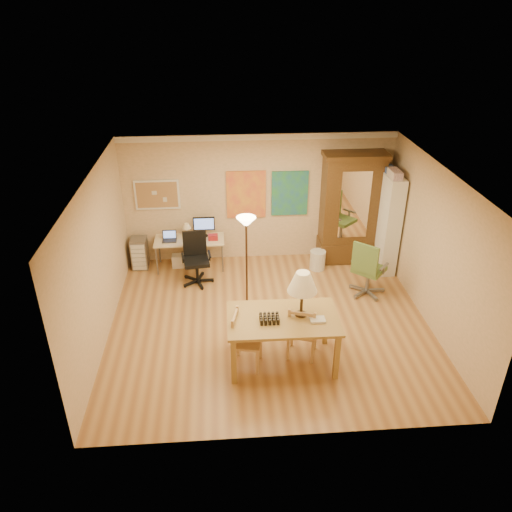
{
  "coord_description": "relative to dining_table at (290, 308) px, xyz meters",
  "views": [
    {
      "loc": [
        -0.78,
        -7.1,
        5.15
      ],
      "look_at": [
        -0.21,
        0.3,
        1.18
      ],
      "focal_mm": 35.0,
      "sensor_mm": 36.0,
      "label": 1
    }
  ],
  "objects": [
    {
      "name": "armoire",
      "position": [
        1.7,
        3.25,
        0.03
      ],
      "size": [
        1.28,
        0.61,
        2.35
      ],
      "color": "#3E2411",
      "rests_on": "floor"
    },
    {
      "name": "wastebin",
      "position": [
        1.0,
        2.86,
        -0.79
      ],
      "size": [
        0.32,
        0.32,
        0.4
      ],
      "primitive_type": "cylinder",
      "color": "silver",
      "rests_on": "floor"
    },
    {
      "name": "corkboard",
      "position": [
        -2.24,
        3.48,
        0.51
      ],
      "size": [
        0.9,
        0.04,
        0.62
      ],
      "primitive_type": "cube",
      "color": "tan",
      "rests_on": "floor"
    },
    {
      "name": "office_chair_black",
      "position": [
        -1.48,
        2.52,
        -0.72
      ],
      "size": [
        0.64,
        0.64,
        1.04
      ],
      "color": "black",
      "rests_on": "floor"
    },
    {
      "name": "ladder_chair_back",
      "position": [
        0.22,
        0.11,
        -0.55
      ],
      "size": [
        0.55,
        0.54,
        0.95
      ],
      "color": "tan",
      "rests_on": "floor"
    },
    {
      "name": "art_panel_left",
      "position": [
        -0.44,
        3.48,
        0.46
      ],
      "size": [
        0.8,
        0.04,
        1.0
      ],
      "primitive_type": "cube",
      "color": "yellow",
      "rests_on": "floor"
    },
    {
      "name": "dining_table",
      "position": [
        0.0,
        0.0,
        0.0
      ],
      "size": [
        1.68,
        1.02,
        1.57
      ],
      "color": "olive",
      "rests_on": "floor"
    },
    {
      "name": "art_panel_right",
      "position": [
        0.46,
        3.48,
        0.46
      ],
      "size": [
        0.75,
        0.04,
        0.95
      ],
      "primitive_type": "cube",
      "color": "#246892",
      "rests_on": "floor"
    },
    {
      "name": "office_chair_green",
      "position": [
        1.74,
        1.82,
        -0.69
      ],
      "size": [
        0.73,
        0.73,
        1.13
      ],
      "color": "slate",
      "rests_on": "floor"
    },
    {
      "name": "torchiere_lamp",
      "position": [
        -0.56,
        1.47,
        0.47
      ],
      "size": [
        0.33,
        0.33,
        1.83
      ],
      "color": "#382316",
      "rests_on": "floor"
    },
    {
      "name": "crown_molding",
      "position": [
        -0.19,
        3.47,
        1.65
      ],
      "size": [
        5.5,
        0.08,
        0.12
      ],
      "primitive_type": "cube",
      "color": "white",
      "rests_on": "floor"
    },
    {
      "name": "floor",
      "position": [
        -0.19,
        1.01,
        -0.99
      ],
      "size": [
        5.5,
        5.5,
        0.0
      ],
      "primitive_type": "plane",
      "color": "#986336",
      "rests_on": "ground"
    },
    {
      "name": "drawer_cart",
      "position": [
        -2.68,
        3.22,
        -0.67
      ],
      "size": [
        0.32,
        0.39,
        0.65
      ],
      "color": "slate",
      "rests_on": "floor"
    },
    {
      "name": "computer_desk",
      "position": [
        -1.61,
        3.16,
        -0.6
      ],
      "size": [
        1.42,
        0.62,
        1.07
      ],
      "color": "beige",
      "rests_on": "floor"
    },
    {
      "name": "bookshelf",
      "position": [
        2.36,
        2.81,
        0.01
      ],
      "size": [
        0.3,
        0.81,
        2.02
      ],
      "color": "white",
      "rests_on": "floor"
    },
    {
      "name": "ladder_chair_left",
      "position": [
        -0.67,
        -0.04,
        -0.55
      ],
      "size": [
        0.51,
        0.52,
        0.95
      ],
      "color": "tan",
      "rests_on": "floor"
    }
  ]
}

